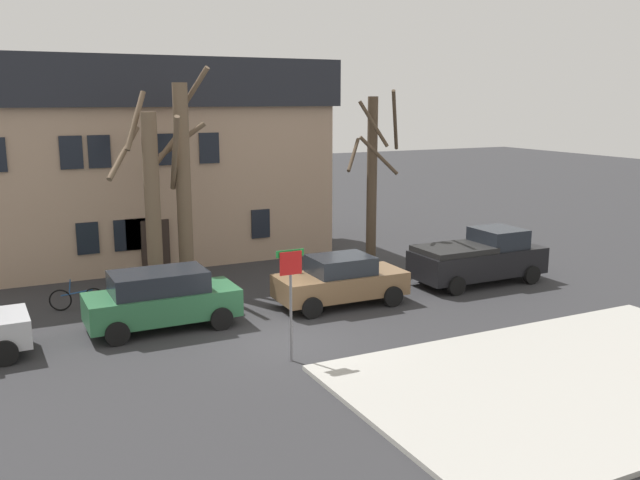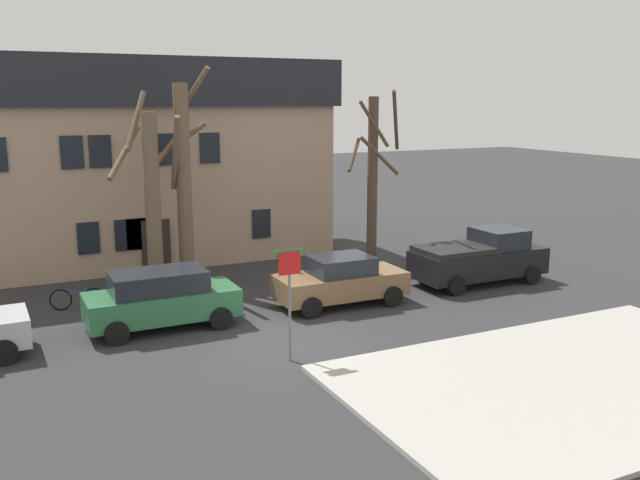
% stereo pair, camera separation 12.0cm
% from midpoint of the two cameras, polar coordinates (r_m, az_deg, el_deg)
% --- Properties ---
extents(ground_plane, '(120.00, 120.00, 0.00)m').
position_cam_midpoint_polar(ground_plane, '(19.60, -2.67, -8.35)').
color(ground_plane, '#2D2D30').
extents(sidewalk_slab, '(11.76, 7.22, 0.12)m').
position_cam_midpoint_polar(sidewalk_slab, '(18.13, 20.93, -10.64)').
color(sidewalk_slab, '#A8A59E').
rests_on(sidewalk_slab, ground_plane).
extents(building_main, '(15.25, 6.75, 8.30)m').
position_cam_midpoint_polar(building_main, '(30.22, -14.51, 6.59)').
color(building_main, tan).
rests_on(building_main, ground_plane).
extents(tree_bare_mid, '(2.54, 2.52, 6.98)m').
position_cam_midpoint_polar(tree_bare_mid, '(24.27, -13.93, 3.51)').
color(tree_bare_mid, brown).
rests_on(tree_bare_mid, ground_plane).
extents(tree_bare_far, '(2.18, 1.40, 7.84)m').
position_cam_midpoint_polar(tree_bare_far, '(25.01, -11.42, 4.83)').
color(tree_bare_far, brown).
rests_on(tree_bare_far, ground_plane).
extents(tree_bare_end, '(2.45, 2.45, 7.05)m').
position_cam_midpoint_polar(tree_bare_end, '(27.17, 4.26, 5.17)').
color(tree_bare_end, '#4C3D2D').
rests_on(tree_bare_end, ground_plane).
extents(car_green_wagon, '(4.42, 2.06, 1.75)m').
position_cam_midpoint_polar(car_green_wagon, '(20.88, -13.19, -4.76)').
color(car_green_wagon, '#2D6B42').
rests_on(car_green_wagon, ground_plane).
extents(car_brown_sedan, '(4.33, 2.05, 1.65)m').
position_cam_midpoint_polar(car_brown_sedan, '(22.65, 1.58, -3.38)').
color(car_brown_sedan, brown).
rests_on(car_brown_sedan, ground_plane).
extents(pickup_truck_black, '(5.04, 2.21, 1.98)m').
position_cam_midpoint_polar(pickup_truck_black, '(25.97, 12.95, -1.43)').
color(pickup_truck_black, black).
rests_on(pickup_truck_black, ground_plane).
extents(street_sign_pole, '(0.76, 0.07, 2.96)m').
position_cam_midpoint_polar(street_sign_pole, '(17.52, -2.64, -3.70)').
color(street_sign_pole, slate).
rests_on(street_sign_pole, ground_plane).
extents(bicycle_leaning, '(1.70, 0.51, 1.03)m').
position_cam_midpoint_polar(bicycle_leaning, '(23.57, -19.66, -4.63)').
color(bicycle_leaning, black).
rests_on(bicycle_leaning, ground_plane).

